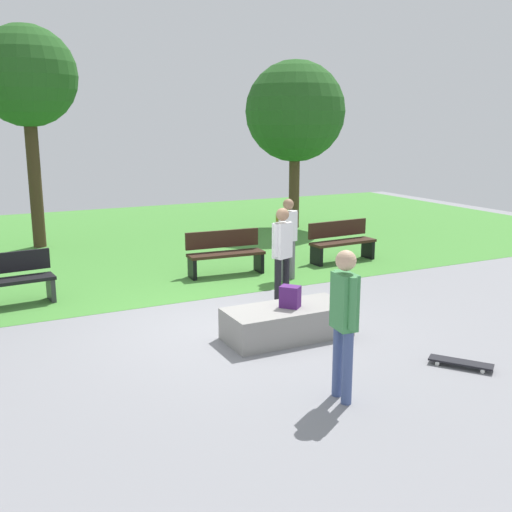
# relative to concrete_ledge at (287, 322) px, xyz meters

# --- Properties ---
(ground_plane) EXTENTS (28.00, 28.00, 0.00)m
(ground_plane) POSITION_rel_concrete_ledge_xyz_m (-0.60, 0.78, -0.23)
(ground_plane) COLOR gray
(grass_lawn) EXTENTS (26.60, 12.43, 0.01)m
(grass_lawn) POSITION_rel_concrete_ledge_xyz_m (-0.60, 8.56, -0.23)
(grass_lawn) COLOR #478C38
(grass_lawn) RESTS_ON ground_plane
(concrete_ledge) EXTENTS (1.84, 0.83, 0.46)m
(concrete_ledge) POSITION_rel_concrete_ledge_xyz_m (0.00, 0.00, 0.00)
(concrete_ledge) COLOR gray
(concrete_ledge) RESTS_ON ground_plane
(backpack_on_ledge) EXTENTS (0.33, 0.34, 0.32)m
(backpack_on_ledge) POSITION_rel_concrete_ledge_xyz_m (0.04, -0.02, 0.39)
(backpack_on_ledge) COLOR #4C1E66
(backpack_on_ledge) RESTS_ON concrete_ledge
(skater_performing_trick) EXTENTS (0.23, 0.43, 1.75)m
(skater_performing_trick) POSITION_rel_concrete_ledge_xyz_m (-0.44, -2.05, 0.80)
(skater_performing_trick) COLOR #3F5184
(skater_performing_trick) RESTS_ON ground_plane
(skater_watching) EXTENTS (0.41, 0.30, 1.69)m
(skater_watching) POSITION_rel_concrete_ledge_xyz_m (0.75, 1.51, 0.76)
(skater_watching) COLOR black
(skater_watching) RESTS_ON ground_plane
(skateboard_by_ledge) EXTENTS (0.64, 0.76, 0.08)m
(skateboard_by_ledge) POSITION_rel_concrete_ledge_xyz_m (1.47, -1.98, -0.17)
(skateboard_by_ledge) COLOR black
(skateboard_by_ledge) RESTS_ON ground_plane
(park_bench_by_oak) EXTENTS (1.64, 0.61, 0.91)m
(park_bench_by_oak) POSITION_rel_concrete_ledge_xyz_m (-3.58, 3.52, 0.25)
(park_bench_by_oak) COLOR black
(park_bench_by_oak) RESTS_ON ground_plane
(park_bench_near_lamppost) EXTENTS (1.63, 0.57, 0.91)m
(park_bench_near_lamppost) POSITION_rel_concrete_ledge_xyz_m (0.69, 3.85, 0.25)
(park_bench_near_lamppost) COLOR #331E14
(park_bench_near_lamppost) RESTS_ON ground_plane
(park_bench_center_lawn) EXTENTS (1.62, 0.56, 0.91)m
(park_bench_center_lawn) POSITION_rel_concrete_ledge_xyz_m (3.57, 3.81, 0.25)
(park_bench_center_lawn) COLOR #331E14
(park_bench_center_lawn) RESTS_ON ground_plane
(tree_broad_elm) EXTENTS (2.92, 2.92, 4.89)m
(tree_broad_elm) POSITION_rel_concrete_ledge_xyz_m (4.87, 8.21, 3.18)
(tree_broad_elm) COLOR #4C3823
(tree_broad_elm) RESTS_ON grass_lawn
(tree_young_birch) EXTENTS (2.42, 2.42, 5.42)m
(tree_young_birch) POSITION_rel_concrete_ledge_xyz_m (-2.41, 8.58, 3.91)
(tree_young_birch) COLOR #42301E
(tree_young_birch) RESTS_ON grass_lawn
(pedestrian_with_backpack) EXTENTS (0.43, 0.37, 1.64)m
(pedestrian_with_backpack) POSITION_rel_concrete_ledge_xyz_m (1.64, 2.92, 0.75)
(pedestrian_with_backpack) COLOR slate
(pedestrian_with_backpack) RESTS_ON ground_plane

